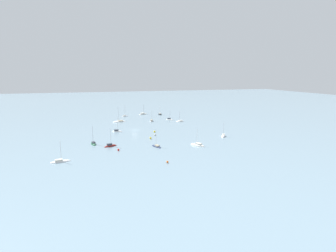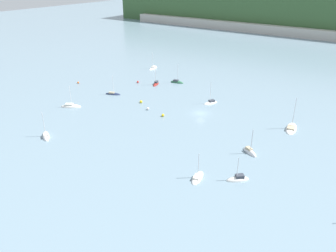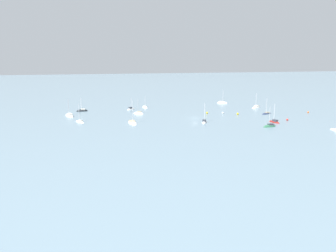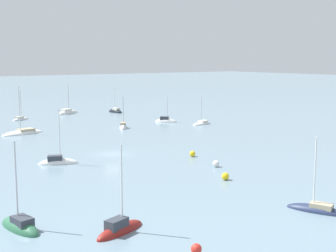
{
  "view_description": "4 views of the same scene",
  "coord_description": "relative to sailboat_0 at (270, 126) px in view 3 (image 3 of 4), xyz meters",
  "views": [
    {
      "loc": [
        -129.61,
        21.05,
        28.09
      ],
      "look_at": [
        -0.01,
        -17.76,
        1.13
      ],
      "focal_mm": 28.0,
      "sensor_mm": 36.0,
      "label": 1
    },
    {
      "loc": [
        44.08,
        -80.48,
        39.58
      ],
      "look_at": [
        -0.17,
        -17.06,
        2.39
      ],
      "focal_mm": 35.0,
      "sensor_mm": 36.0,
      "label": 2
    },
    {
      "loc": [
        36.12,
        126.4,
        26.03
      ],
      "look_at": [
        14.37,
        16.69,
        1.01
      ],
      "focal_mm": 35.0,
      "sensor_mm": 36.0,
      "label": 3
    },
    {
      "loc": [
        -59.34,
        31.77,
        13.95
      ],
      "look_at": [
        4.63,
        -13.09,
        2.5
      ],
      "focal_mm": 50.0,
      "sensor_mm": 36.0,
      "label": 4
    }
  ],
  "objects": [
    {
      "name": "sailboat_1",
      "position": [
        -11.16,
        -23.67,
        -0.01
      ],
      "size": [
        5.68,
        3.56,
        7.53
      ],
      "rotation": [
        0.0,
        0.0,
        0.39
      ],
      "color": "#232D4C",
      "rests_on": "ground_plane"
    },
    {
      "name": "mooring_buoy_3",
      "position": [
        14.25,
        -29.09,
        0.31
      ],
      "size": [
        0.83,
        0.83,
        0.83
      ],
      "color": "yellow",
      "rests_on": "ground_plane"
    },
    {
      "name": "mooring_buoy_0",
      "position": [
        -12.21,
        -8.76,
        0.3
      ],
      "size": [
        0.79,
        0.79,
        0.79
      ],
      "color": "red",
      "rests_on": "ground_plane"
    },
    {
      "name": "mooring_buoy_4",
      "position": [
        7.49,
        -27.67,
        0.32
      ],
      "size": [
        0.85,
        0.85,
        0.85
      ],
      "color": "white",
      "rests_on": "ground_plane"
    },
    {
      "name": "sailboat_12",
      "position": [
        68.25,
        -46.2,
        -0.01
      ],
      "size": [
        5.22,
        2.36,
        7.23
      ],
      "rotation": [
        0.0,
        0.0,
        0.14
      ],
      "color": "black",
      "rests_on": "ground_plane"
    },
    {
      "name": "mooring_buoy_2",
      "position": [
        1.97,
        -24.29,
        0.33
      ],
      "size": [
        0.87,
        0.87,
        0.87
      ],
      "color": "yellow",
      "rests_on": "ground_plane"
    },
    {
      "name": "mooring_buoy_1",
      "position": [
        -30.51,
        -22.37,
        0.25
      ],
      "size": [
        0.71,
        0.71,
        0.71
      ],
      "color": "orange",
      "rests_on": "ground_plane"
    },
    {
      "name": "sailboat_13",
      "position": [
        48.01,
        -15.77,
        -0.03
      ],
      "size": [
        4.06,
        8.38,
        9.6
      ],
      "rotation": [
        0.0,
        0.0,
        1.73
      ],
      "color": "white",
      "rests_on": "ground_plane"
    },
    {
      "name": "ground_plane",
      "position": [
        22.26,
        -20.62,
        -0.1
      ],
      "size": [
        600.0,
        600.0,
        0.0
      ],
      "primitive_type": "plane",
      "color": "slate"
    },
    {
      "name": "sailboat_5",
      "position": [
        -3.22,
        -57.16,
        -0.02
      ],
      "size": [
        5.64,
        4.48,
        7.77
      ],
      "rotation": [
        0.0,
        0.0,
        2.57
      ],
      "color": "silver",
      "rests_on": "ground_plane"
    },
    {
      "name": "sailboat_11",
      "position": [
        67.7,
        -21.61,
        0.01
      ],
      "size": [
        4.28,
        5.27,
        7.59
      ],
      "rotation": [
        0.0,
        0.0,
        5.32
      ],
      "color": "silver",
      "rests_on": "ground_plane"
    },
    {
      "name": "sailboat_3",
      "position": [
        72.8,
        -35.14,
        -0.0
      ],
      "size": [
        5.0,
        7.17,
        8.13
      ],
      "rotation": [
        0.0,
        0.0,
        5.18
      ],
      "color": "white",
      "rests_on": "ground_plane"
    },
    {
      "name": "sailboat_10",
      "position": [
        43.65,
        -34.55,
        -0.0
      ],
      "size": [
        4.84,
        3.77,
        7.27
      ],
      "rotation": [
        0.0,
        0.0,
        5.72
      ],
      "color": "silver",
      "rests_on": "ground_plane"
    },
    {
      "name": "sailboat_6",
      "position": [
        -5.33,
        -6.36,
        0.04
      ],
      "size": [
        3.08,
        5.39,
        7.9
      ],
      "rotation": [
        0.0,
        0.0,
        5.04
      ],
      "color": "maroon",
      "rests_on": "ground_plane"
    },
    {
      "name": "sailboat_0",
      "position": [
        0.0,
        0.0,
        0.0
      ],
      "size": [
        5.54,
        2.66,
        8.18
      ],
      "rotation": [
        0.0,
        0.0,
        0.18
      ],
      "color": "#2D6647",
      "rests_on": "ground_plane"
    },
    {
      "name": "sailboat_8",
      "position": [
        45.95,
        -46.52,
        0.01
      ],
      "size": [
        4.63,
        4.55,
        6.19
      ],
      "rotation": [
        0.0,
        0.0,
        3.91
      ],
      "color": "white",
      "rests_on": "ground_plane"
    },
    {
      "name": "sailboat_7",
      "position": [
        20.91,
        -11.68,
        0.02
      ],
      "size": [
        3.73,
        5.48,
        8.06
      ],
      "rotation": [
        0.0,
        0.0,
        4.29
      ],
      "color": "white",
      "rests_on": "ground_plane"
    },
    {
      "name": "sailboat_4",
      "position": [
        -14.11,
        -39.81,
        -0.01
      ],
      "size": [
        6.53,
        5.33,
        7.8
      ],
      "rotation": [
        0.0,
        0.0,
        0.59
      ],
      "color": "white",
      "rests_on": "ground_plane"
    },
    {
      "name": "sailboat_9",
      "position": [
        38.77,
        -50.79,
        -0.03
      ],
      "size": [
        3.01,
        5.67,
        6.38
      ],
      "rotation": [
        0.0,
        0.0,
        1.78
      ],
      "color": "white",
      "rests_on": "ground_plane"
    }
  ]
}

